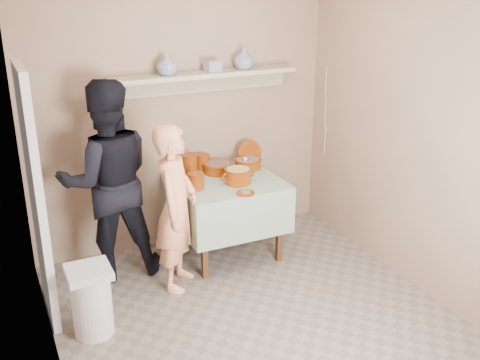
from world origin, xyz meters
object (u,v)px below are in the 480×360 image
serving_table (226,191)px  trash_bin (92,301)px  cazuela_rice (238,175)px  person_helper (108,181)px  person_cook (176,208)px

serving_table → trash_bin: 1.69m
trash_bin → cazuela_rice: bearing=22.7°
person_helper → cazuela_rice: 1.17m
person_cook → serving_table: (0.62, 0.38, -0.09)m
person_helper → trash_bin: size_ratio=3.18×
cazuela_rice → trash_bin: 1.74m
trash_bin → person_cook: bearing=25.9°
serving_table → cazuela_rice: (0.06, -0.15, 0.20)m
cazuela_rice → trash_bin: bearing=-157.3°
person_helper → cazuela_rice: (1.15, -0.23, -0.05)m
serving_table → trash_bin: bearing=-151.7°
serving_table → trash_bin: (-1.45, -0.78, -0.36)m
serving_table → person_helper: bearing=175.8°
person_helper → trash_bin: person_helper is taller
serving_table → cazuela_rice: size_ratio=2.95×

